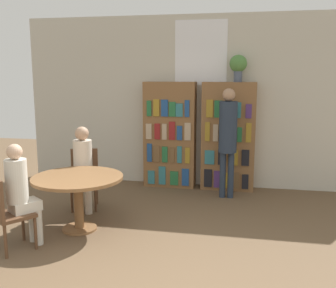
% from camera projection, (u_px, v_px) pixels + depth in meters
% --- Properties ---
extents(wall_back, '(6.40, 0.07, 3.00)m').
position_uv_depth(wall_back, '(200.00, 102.00, 6.94)').
color(wall_back, beige).
rests_on(wall_back, ground_plane).
extents(bookshelf_left, '(0.90, 0.34, 1.85)m').
position_uv_depth(bookshelf_left, '(170.00, 135.00, 6.95)').
color(bookshelf_left, brown).
rests_on(bookshelf_left, ground_plane).
extents(bookshelf_right, '(0.90, 0.34, 1.85)m').
position_uv_depth(bookshelf_right, '(228.00, 137.00, 6.75)').
color(bookshelf_right, brown).
rests_on(bookshelf_right, ground_plane).
extents(flower_vase, '(0.29, 0.29, 0.45)m').
position_uv_depth(flower_vase, '(238.00, 65.00, 6.52)').
color(flower_vase, '#475166').
rests_on(flower_vase, bookshelf_right).
extents(reading_table, '(1.15, 1.15, 0.71)m').
position_uv_depth(reading_table, '(78.00, 186.00, 4.98)').
color(reading_table, brown).
rests_on(reading_table, ground_plane).
extents(chair_near_camera, '(0.56, 0.56, 0.88)m').
position_uv_depth(chair_near_camera, '(6.00, 210.00, 4.39)').
color(chair_near_camera, brown).
rests_on(chair_near_camera, ground_plane).
extents(chair_left_side, '(0.51, 0.51, 0.88)m').
position_uv_depth(chair_left_side, '(84.00, 176.00, 5.90)').
color(chair_left_side, brown).
rests_on(chair_left_side, ground_plane).
extents(seated_reader_left, '(0.36, 0.41, 1.24)m').
position_uv_depth(seated_reader_left, '(83.00, 164.00, 5.68)').
color(seated_reader_left, beige).
rests_on(seated_reader_left, ground_plane).
extents(seated_reader_right, '(0.39, 0.40, 1.22)m').
position_uv_depth(seated_reader_right, '(21.00, 190.00, 4.48)').
color(seated_reader_right, beige).
rests_on(seated_reader_right, ground_plane).
extents(librarian_standing, '(0.29, 0.56, 1.77)m').
position_uv_depth(librarian_standing, '(228.00, 132.00, 6.24)').
color(librarian_standing, '#232D3D').
rests_on(librarian_standing, ground_plane).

